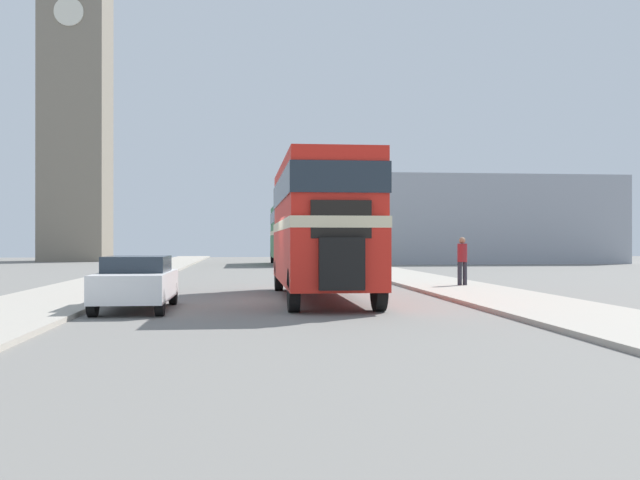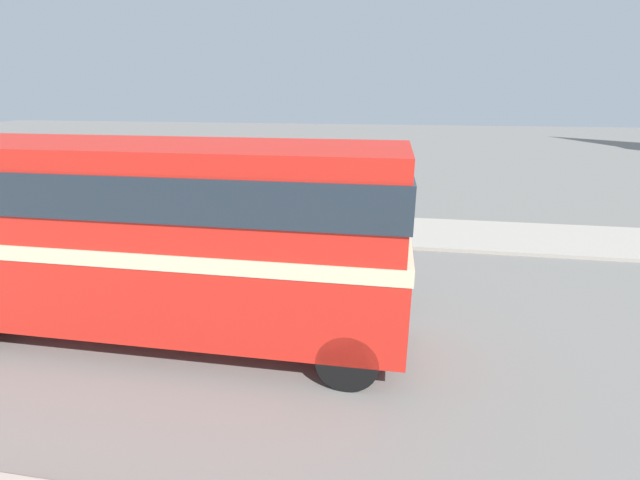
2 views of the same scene
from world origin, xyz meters
name	(u,v)px [view 2 (image 2 of 2)]	position (x,y,z in m)	size (l,w,h in m)	color
ground_plane	(181,308)	(0.00, 0.00, 0.00)	(120.00, 120.00, 0.00)	slate
sidewalk_left	(261,225)	(-6.75, 0.00, 0.06)	(3.50, 120.00, 0.12)	#A8A093
double_decker_bus	(160,228)	(1.23, 0.44, 2.47)	(2.49, 9.98, 4.14)	red
car_parked_near	(161,227)	(-3.88, -2.54, 0.73)	(1.76, 4.05, 1.40)	white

